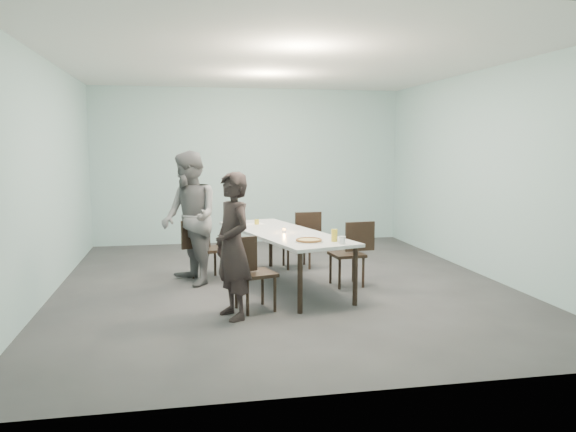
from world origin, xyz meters
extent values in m
plane|color=#333335|center=(0.00, 0.00, 0.00)|extent=(7.00, 7.00, 0.00)
cube|color=#9DC4C6|center=(0.00, 3.50, 1.50)|extent=(6.00, 0.02, 3.00)
cube|color=#9DC4C6|center=(0.00, -3.50, 1.50)|extent=(6.00, 0.02, 3.00)
cube|color=#9DC4C6|center=(-3.00, 0.00, 1.50)|extent=(0.02, 7.00, 3.00)
cube|color=#9DC4C6|center=(3.00, 0.00, 1.50)|extent=(0.02, 7.00, 3.00)
cube|color=white|center=(0.00, 0.00, 3.00)|extent=(6.00, 7.00, 0.02)
cube|color=white|center=(-0.01, -0.12, 0.73)|extent=(1.55, 2.75, 0.04)
cylinder|color=black|center=(-0.04, -1.40, 0.35)|extent=(0.06, 0.06, 0.71)
cylinder|color=black|center=(-0.68, 0.96, 0.35)|extent=(0.06, 0.06, 0.71)
cylinder|color=black|center=(0.67, -1.20, 0.35)|extent=(0.06, 0.06, 0.71)
cylinder|color=black|center=(0.03, 1.15, 0.35)|extent=(0.06, 0.06, 0.71)
cube|color=black|center=(-0.53, -1.17, 0.43)|extent=(0.52, 0.52, 0.04)
cube|color=black|center=(-0.71, -1.22, 0.67)|extent=(0.41, 0.16, 0.40)
cylinder|color=black|center=(-0.64, -1.38, 0.21)|extent=(0.04, 0.04, 0.41)
cylinder|color=black|center=(-0.74, -1.06, 0.21)|extent=(0.04, 0.04, 0.41)
cylinder|color=black|center=(-0.32, -1.29, 0.21)|extent=(0.04, 0.04, 0.41)
cylinder|color=black|center=(-0.41, -0.96, 0.21)|extent=(0.04, 0.04, 0.41)
cube|color=black|center=(-0.98, 0.45, 0.43)|extent=(0.54, 0.54, 0.04)
cube|color=black|center=(-1.15, 0.39, 0.67)|extent=(0.41, 0.18, 0.40)
cylinder|color=black|center=(-1.08, 0.24, 0.21)|extent=(0.04, 0.04, 0.41)
cylinder|color=black|center=(-1.19, 0.56, 0.21)|extent=(0.04, 0.04, 0.41)
cylinder|color=black|center=(-0.76, 0.35, 0.21)|extent=(0.04, 0.04, 0.41)
cylinder|color=black|center=(-0.87, 0.67, 0.21)|extent=(0.04, 0.04, 0.41)
cube|color=black|center=(0.85, -0.26, 0.43)|extent=(0.46, 0.46, 0.04)
cube|color=black|center=(1.04, -0.24, 0.67)|extent=(0.42, 0.08, 0.40)
cylinder|color=black|center=(1.00, -0.07, 0.21)|extent=(0.04, 0.04, 0.41)
cylinder|color=black|center=(1.04, -0.41, 0.21)|extent=(0.04, 0.04, 0.41)
cylinder|color=black|center=(0.67, -0.10, 0.21)|extent=(0.04, 0.04, 0.41)
cylinder|color=black|center=(0.70, -0.44, 0.21)|extent=(0.04, 0.04, 0.41)
cube|color=black|center=(0.41, 0.99, 0.43)|extent=(0.43, 0.43, 0.04)
cube|color=black|center=(0.60, 1.00, 0.67)|extent=(0.42, 0.05, 0.40)
cylinder|color=black|center=(0.58, 1.17, 0.21)|extent=(0.04, 0.04, 0.41)
cylinder|color=black|center=(0.59, 0.83, 0.21)|extent=(0.04, 0.04, 0.41)
cylinder|color=black|center=(0.24, 1.16, 0.21)|extent=(0.04, 0.04, 0.41)
cylinder|color=black|center=(0.25, 0.82, 0.21)|extent=(0.04, 0.04, 0.41)
imported|color=black|center=(-0.80, -1.41, 0.81)|extent=(0.57, 0.69, 1.62)
imported|color=slate|center=(-1.24, 0.23, 0.92)|extent=(0.96, 1.08, 1.83)
cylinder|color=white|center=(0.15, -1.00, 0.76)|extent=(0.34, 0.34, 0.01)
cylinder|color=#D2BC77|center=(0.15, -1.00, 0.77)|extent=(0.30, 0.30, 0.01)
torus|color=brown|center=(0.15, -1.00, 0.77)|extent=(0.32, 0.32, 0.03)
cylinder|color=white|center=(0.22, -0.62, 0.76)|extent=(0.18, 0.18, 0.01)
cylinder|color=gold|center=(0.46, -1.02, 0.82)|extent=(0.08, 0.08, 0.15)
cylinder|color=silver|center=(0.51, -1.19, 0.80)|extent=(0.08, 0.08, 0.09)
cylinder|color=silver|center=(-0.01, -0.22, 0.77)|extent=(0.06, 0.06, 0.03)
cylinder|color=orange|center=(-0.01, -0.22, 0.79)|extent=(0.04, 0.04, 0.01)
cylinder|color=gold|center=(-0.27, 0.59, 0.79)|extent=(0.07, 0.07, 0.08)
cube|color=silver|center=(-0.31, 0.65, 0.75)|extent=(0.35, 0.29, 0.01)
camera|label=1|loc=(-1.35, -7.46, 1.89)|focal=35.00mm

